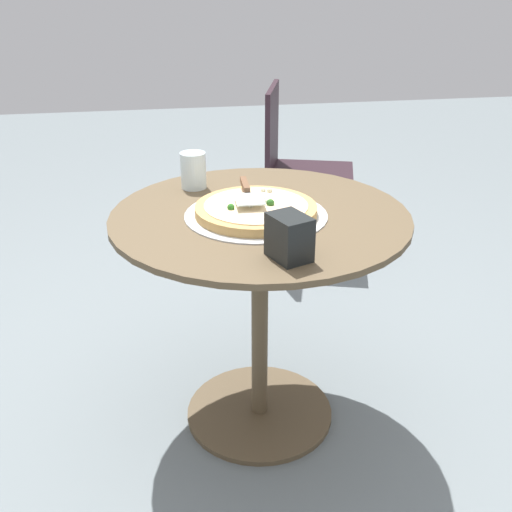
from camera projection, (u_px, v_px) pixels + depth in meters
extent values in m
plane|color=slate|center=(259.00, 413.00, 2.06)|extent=(10.00, 10.00, 0.00)
cylinder|color=brown|center=(260.00, 216.00, 1.74)|extent=(0.87, 0.87, 0.02)
cylinder|color=brown|center=(260.00, 322.00, 1.90)|extent=(0.05, 0.05, 0.70)
cylinder|color=brown|center=(259.00, 411.00, 2.05)|extent=(0.49, 0.49, 0.02)
cylinder|color=silver|center=(256.00, 215.00, 1.72)|extent=(0.41, 0.41, 0.00)
cylinder|color=tan|center=(256.00, 210.00, 1.71)|extent=(0.35, 0.35, 0.03)
cylinder|color=beige|center=(256.00, 205.00, 1.71)|extent=(0.30, 0.30, 0.00)
sphere|color=silver|center=(238.00, 197.00, 1.75)|extent=(0.02, 0.02, 0.02)
sphere|color=beige|center=(251.00, 206.00, 1.69)|extent=(0.02, 0.02, 0.02)
sphere|color=#226E28|center=(262.00, 200.00, 1.73)|extent=(0.02, 0.02, 0.02)
sphere|color=white|center=(263.00, 190.00, 1.81)|extent=(0.02, 0.02, 0.02)
sphere|color=#2C6D20|center=(231.00, 207.00, 1.67)|extent=(0.02, 0.02, 0.02)
sphere|color=beige|center=(269.00, 190.00, 1.80)|extent=(0.02, 0.02, 0.02)
sphere|color=#E3F1C4|center=(268.00, 202.00, 1.72)|extent=(0.02, 0.02, 0.02)
sphere|color=#366E29|center=(245.00, 202.00, 1.71)|extent=(0.02, 0.02, 0.02)
sphere|color=#2E6724|center=(270.00, 203.00, 1.70)|extent=(0.02, 0.02, 0.02)
cube|color=silver|center=(249.00, 199.00, 1.69)|extent=(0.08, 0.10, 0.00)
cube|color=brown|center=(245.00, 185.00, 1.78)|extent=(0.02, 0.11, 0.02)
cylinder|color=white|center=(193.00, 170.00, 1.91)|extent=(0.08, 0.08, 0.12)
cube|color=black|center=(289.00, 237.00, 1.45)|extent=(0.11, 0.13, 0.11)
cube|color=#2C1B22|center=(311.00, 175.00, 3.05)|extent=(0.53, 0.53, 0.03)
cube|color=#2C1B22|center=(272.00, 130.00, 2.98)|extent=(0.15, 0.41, 0.42)
cylinder|color=#2C1B22|center=(344.00, 204.00, 3.29)|extent=(0.02, 0.02, 0.41)
cylinder|color=#2C1B22|center=(344.00, 231.00, 2.96)|extent=(0.02, 0.02, 0.41)
cylinder|color=#2C1B22|center=(278.00, 202.00, 3.33)|extent=(0.02, 0.02, 0.41)
cylinder|color=#2C1B22|center=(271.00, 227.00, 3.01)|extent=(0.02, 0.02, 0.41)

